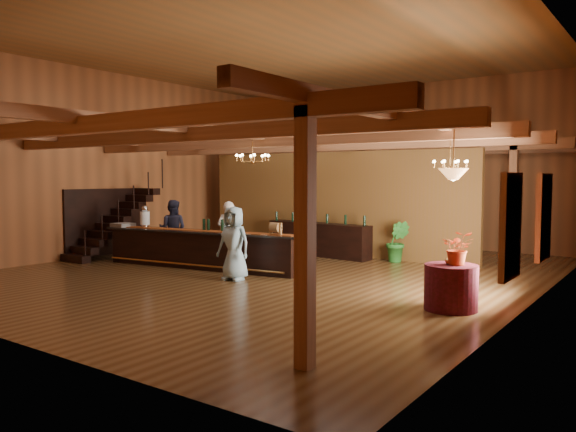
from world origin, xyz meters
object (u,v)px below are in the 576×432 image
Objects in this scene: tasting_bar at (201,249)px; bartender at (229,234)px; guest at (234,243)px; floor_plant at (398,241)px; pendant_lamp at (453,174)px; chandelier_right at (450,164)px; beverage_dispenser at (145,217)px; backbar_shelf at (318,239)px; chandelier_left at (253,158)px; round_table at (451,287)px; staff_second at (173,229)px; raffle_drum at (276,228)px.

tasting_bar is 3.41× the size of bartender.
guest reaches higher than floor_plant.
chandelier_right is at bearing 110.39° from pendant_lamp.
beverage_dispenser reaches higher than backbar_shelf.
chandelier_left reaches higher than beverage_dispenser.
round_table is at bearing -14.02° from tasting_bar.
staff_second is at bearing -27.46° from bartender.
raffle_drum is at bearing 167.71° from round_table.
chandelier_left is 0.48× the size of guest.
tasting_bar is 6.30× the size of round_table.
tasting_bar is 2.09m from staff_second.
beverage_dispenser is 0.67× the size of pendant_lamp.
tasting_bar is 6.51m from chandelier_right.
staff_second reaches higher than floor_plant.
round_table is at bearing -12.29° from raffle_drum.
pendant_lamp is at bearing 144.91° from bartender.
pendant_lamp reaches higher than round_table.
bartender is (-5.36, -1.48, -1.79)m from chandelier_right.
round_table is at bearing -69.61° from chandelier_right.
raffle_drum is 1.16m from guest.
staff_second is (-8.73, 1.55, 0.44)m from round_table.
bartender is 1.50× the size of floor_plant.
staff_second is at bearing 150.51° from guest.
guest is at bearing -8.70° from beverage_dispenser.
chandelier_left is at bearing 170.51° from round_table.
bartender reaches higher than guest.
chandelier_right is 3.41m from floor_plant.
chandelier_left is at bearing 170.51° from pendant_lamp.
floor_plant is at bearing 123.96° from round_table.
raffle_drum is 0.30× the size of floor_plant.
guest reaches higher than round_table.
guest is at bearing -179.69° from round_table.
staff_second is (-8.73, 1.55, -1.56)m from pendant_lamp.
staff_second is (-2.31, 0.18, -0.01)m from bartender.
round_table is at bearing 140.94° from staff_second.
bartender reaches higher than tasting_bar.
beverage_dispenser is 0.17× the size of backbar_shelf.
chandelier_left reaches higher than round_table.
chandelier_right is 0.48× the size of guest.
round_table is 0.55× the size of guest.
floor_plant is at bearing 9.82° from backbar_shelf.
raffle_drum is at bearing 143.44° from staff_second.
chandelier_right is 0.47× the size of staff_second.
bartender is at bearing -135.57° from floor_plant.
beverage_dispenser is 0.35× the size of bartender.
round_table is 0.54× the size of bartender.
floor_plant is (2.09, 3.75, -2.24)m from chandelier_left.
raffle_drum is at bearing 6.50° from beverage_dispenser.
pendant_lamp is at bearing -6.03° from guest.
round_table is at bearing -3.52° from beverage_dispenser.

